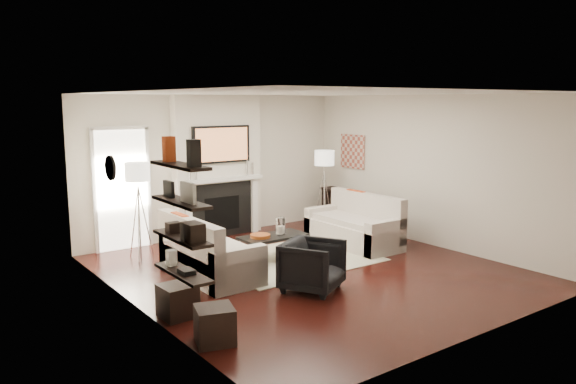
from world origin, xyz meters
TOP-DOWN VIEW (x-y plane):
  - room_envelope at (0.00, 0.00)m, footprint 6.00×6.00m
  - chimney_breast at (0.00, 2.88)m, footprint 1.80×0.25m
  - fireplace_surround at (0.00, 2.74)m, footprint 1.30×0.02m
  - firebox at (0.00, 2.73)m, footprint 0.75×0.02m
  - mantel_pilaster_l at (-0.72, 2.71)m, footprint 0.12×0.08m
  - mantel_pilaster_r at (0.72, 2.71)m, footprint 0.12×0.08m
  - mantel_shelf at (0.00, 2.69)m, footprint 1.70×0.18m
  - tv_body at (0.00, 2.71)m, footprint 1.20×0.06m
  - tv_screen at (0.00, 2.68)m, footprint 1.10×0.00m
  - candlestick_l_tall at (-0.55, 2.70)m, footprint 0.04×0.04m
  - candlestick_l_short at (-0.68, 2.70)m, footprint 0.04×0.04m
  - candlestick_r_tall at (0.55, 2.70)m, footprint 0.04×0.04m
  - candlestick_r_short at (0.68, 2.70)m, footprint 0.04×0.04m
  - hallway_panel at (-1.85, 2.98)m, footprint 0.90×0.02m
  - door_trim_l at (-2.33, 2.96)m, footprint 0.06×0.06m
  - door_trim_r at (-1.37, 2.96)m, footprint 0.06×0.06m
  - door_trim_top at (-1.85, 2.96)m, footprint 1.02×0.06m
  - rug at (0.12, 0.67)m, footprint 2.60×2.00m
  - loveseat_left_base at (-1.38, 0.67)m, footprint 0.85×1.80m
  - loveseat_left_back at (-1.71, 0.67)m, footprint 0.18×1.80m
  - loveseat_left_arm_n at (-1.38, -0.14)m, footprint 0.85×0.18m
  - loveseat_left_arm_s at (-1.38, 1.48)m, footprint 0.85×0.18m
  - loveseat_left_cushion at (-1.33, 0.67)m, footprint 0.63×1.44m
  - pillow_left_orange at (-1.71, 0.97)m, footprint 0.10×0.42m
  - pillow_left_charcoal at (-1.71, 0.37)m, footprint 0.10×0.40m
  - loveseat_right_base at (1.57, 0.75)m, footprint 0.85×1.80m
  - loveseat_right_back at (1.90, 0.75)m, footprint 0.18×1.80m
  - loveseat_right_arm_n at (1.57, -0.06)m, footprint 0.85×0.18m
  - loveseat_right_arm_s at (1.57, 1.56)m, footprint 0.85×0.18m
  - loveseat_right_cushion at (1.52, 0.75)m, footprint 0.63×1.44m
  - pillow_right_orange at (1.90, 1.05)m, footprint 0.10×0.42m
  - pillow_right_charcoal at (1.90, 0.45)m, footprint 0.10×0.40m
  - coffee_table at (-0.15, 0.81)m, footprint 1.10×0.55m
  - coffee_leg_nw at (-0.65, 0.59)m, footprint 0.02×0.02m
  - coffee_leg_ne at (0.35, 0.59)m, footprint 0.02×0.02m
  - coffee_leg_sw at (-0.65, 1.03)m, footprint 0.02×0.02m
  - coffee_leg_se at (0.35, 1.03)m, footprint 0.02×0.02m
  - hurricane_glass at (0.00, 0.81)m, footprint 0.16×0.16m
  - hurricane_candle at (0.00, 0.81)m, footprint 0.09×0.09m
  - copper_bowl at (-0.40, 0.81)m, footprint 0.32×0.32m
  - armchair at (-0.55, -0.72)m, footprint 0.99×0.97m
  - lamp_left_post at (-1.85, 2.21)m, footprint 0.02×0.02m
  - lamp_left_shade at (-1.85, 2.21)m, footprint 0.40×0.40m
  - lamp_left_leg_a at (-1.74, 2.21)m, footprint 0.25×0.02m
  - lamp_left_leg_b at (-1.91, 2.31)m, footprint 0.14×0.22m
  - lamp_left_leg_c at (-1.91, 2.12)m, footprint 0.14×0.22m
  - lamp_right_post at (2.05, 2.15)m, footprint 0.02×0.02m
  - lamp_right_shade at (2.05, 2.15)m, footprint 0.40×0.40m
  - lamp_right_leg_a at (2.16, 2.15)m, footprint 0.25×0.02m
  - lamp_right_leg_b at (2.00, 2.24)m, footprint 0.14×0.22m
  - lamp_right_leg_c at (1.99, 2.05)m, footprint 0.14×0.22m
  - console_top at (2.57, 2.09)m, footprint 0.35×1.20m
  - console_leg_n at (2.57, 1.54)m, footprint 0.30×0.04m
  - console_leg_s at (2.57, 2.64)m, footprint 0.30×0.04m
  - wall_art at (2.73, 2.05)m, footprint 0.03×0.70m
  - shelf_bottom at (-2.62, -1.00)m, footprint 0.25×1.00m
  - shelf_lower at (-2.62, -1.00)m, footprint 0.25×1.00m
  - shelf_upper at (-2.62, -1.00)m, footprint 0.25×1.00m
  - shelf_top at (-2.62, -1.00)m, footprint 0.25×1.00m
  - decor_magfile_a at (-2.62, -1.34)m, footprint 0.12×0.10m
  - decor_magfile_b at (-2.62, -0.74)m, footprint 0.12×0.10m
  - decor_frame_a at (-2.62, -1.18)m, footprint 0.04×0.30m
  - decor_frame_b at (-2.62, -0.70)m, footprint 0.04×0.22m
  - decor_wine_rack at (-2.62, -1.27)m, footprint 0.18×0.25m
  - decor_box_small at (-2.62, -0.79)m, footprint 0.15×0.12m
  - decor_books at (-2.62, -1.09)m, footprint 0.14×0.20m
  - decor_box_tall at (-2.62, -0.71)m, footprint 0.10×0.10m
  - clock_rim at (-2.73, 0.90)m, footprint 0.04×0.34m
  - clock_face at (-2.71, 0.90)m, footprint 0.01×0.29m
  - ottoman_near at (-2.47, -0.51)m, footprint 0.41×0.41m
  - ottoman_far at (-2.47, -1.43)m, footprint 0.50×0.50m

SIDE VIEW (x-z plane):
  - rug at x=0.12m, z-range 0.00..0.01m
  - coffee_leg_nw at x=-0.65m, z-range 0.00..0.38m
  - coffee_leg_ne at x=0.35m, z-range 0.00..0.38m
  - coffee_leg_sw at x=-0.65m, z-range 0.00..0.38m
  - coffee_leg_se at x=0.35m, z-range 0.00..0.38m
  - ottoman_near at x=-2.47m, z-range 0.00..0.40m
  - ottoman_far at x=-2.47m, z-range 0.00..0.40m
  - loveseat_left_base at x=-1.38m, z-range 0.00..0.42m
  - loveseat_right_base at x=1.57m, z-range 0.00..0.42m
  - loveseat_left_arm_n at x=-1.38m, z-range 0.00..0.60m
  - loveseat_left_arm_s at x=-1.38m, z-range 0.00..0.60m
  - loveseat_right_arm_n at x=1.57m, z-range 0.00..0.60m
  - loveseat_right_arm_s at x=1.57m, z-range 0.00..0.60m
  - console_leg_n at x=2.57m, z-range 0.00..0.71m
  - console_leg_s at x=2.57m, z-range 0.00..0.71m
  - armchair at x=-0.55m, z-range 0.00..0.77m
  - coffee_table at x=-0.15m, z-range 0.38..0.42m
  - copper_bowl at x=-0.40m, z-range 0.42..0.47m
  - firebox at x=0.00m, z-range 0.12..0.78m
  - loveseat_left_cushion at x=-1.33m, z-range 0.42..0.52m
  - loveseat_right_cushion at x=1.52m, z-range 0.42..0.52m
  - hurricane_candle at x=0.00m, z-range 0.43..0.56m
  - fireplace_surround at x=0.00m, z-range 0.00..1.04m
  - loveseat_left_back at x=-1.71m, z-range 0.13..0.93m
  - loveseat_right_back at x=1.90m, z-range 0.13..0.93m
  - mantel_pilaster_l at x=-0.72m, z-range 0.00..1.10m
  - mantel_pilaster_r at x=0.72m, z-range 0.00..1.10m
  - hurricane_glass at x=0.00m, z-range 0.42..0.70m
  - lamp_left_leg_a at x=-1.74m, z-range -0.02..1.22m
  - lamp_left_leg_b at x=-1.91m, z-range -0.02..1.22m
  - lamp_left_leg_c at x=-1.91m, z-range -0.02..1.22m
  - lamp_right_leg_a at x=2.16m, z-range -0.02..1.22m
  - lamp_right_leg_b at x=2.00m, z-range -0.02..1.22m
  - lamp_right_leg_c at x=1.99m, z-range -0.02..1.22m
  - lamp_left_post at x=-1.85m, z-range 0.00..1.20m
  - lamp_right_post at x=2.05m, z-range 0.00..1.20m
  - shelf_bottom at x=-2.62m, z-range 0.68..0.72m
  - pillow_left_charcoal at x=-1.71m, z-range 0.52..0.92m
  - pillow_right_charcoal at x=1.90m, z-range 0.52..0.92m
  - pillow_left_orange at x=-1.71m, z-range 0.52..0.94m
  - pillow_right_orange at x=1.90m, z-range 0.52..0.94m
  - console_top at x=2.57m, z-range 0.71..0.75m
  - decor_books at x=-2.62m, z-range 0.72..0.77m
  - decor_box_tall at x=-2.62m, z-range 0.72..0.90m
  - door_trim_l at x=-2.33m, z-range -0.03..2.13m
  - door_trim_r at x=-1.37m, z-range -0.03..2.13m
  - hallway_panel at x=-1.85m, z-range 0.00..2.10m
  - shelf_lower at x=-2.62m, z-range 1.08..1.12m
  - mantel_shelf at x=0.00m, z-range 1.09..1.16m
  - decor_box_small at x=-2.62m, z-range 1.12..1.24m
  - decor_wine_rack at x=-2.62m, z-range 1.12..1.32m
  - candlestick_l_short at x=-0.68m, z-range 1.15..1.40m
  - candlestick_r_short at x=0.68m, z-range 1.15..1.40m
  - candlestick_l_tall at x=-0.55m, z-range 1.16..1.45m
  - candlestick_r_tall at x=0.55m, z-range 1.16..1.45m
  - room_envelope at x=0.00m, z-range -1.65..4.35m
  - chimney_breast at x=0.00m, z-range 0.00..2.70m
  - lamp_left_shade at x=-1.85m, z-range 1.30..1.60m
  - lamp_right_shade at x=2.05m, z-range 1.30..1.60m
  - shelf_upper at x=-2.62m, z-range 1.48..1.52m
  - wall_art at x=2.73m, z-range 1.20..1.90m
  - decor_frame_b at x=-2.62m, z-range 1.52..1.70m
  - decor_frame_a at x=-2.62m, z-range 1.52..1.74m
  - clock_rim at x=-2.73m, z-range 1.53..1.87m
  - clock_face at x=-2.71m, z-range 1.55..1.84m
  - tv_screen at x=0.00m, z-range 1.47..2.09m
  - tv_body at x=0.00m, z-range 1.43..2.13m
  - shelf_top at x=-2.62m, z-range 1.88..1.92m
  - decor_magfile_a at x=-2.62m, z-range 1.92..2.20m
  - decor_magfile_b at x=-2.62m, z-range 1.92..2.20m
  - door_trim_top at x=-1.85m, z-range 2.10..2.16m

